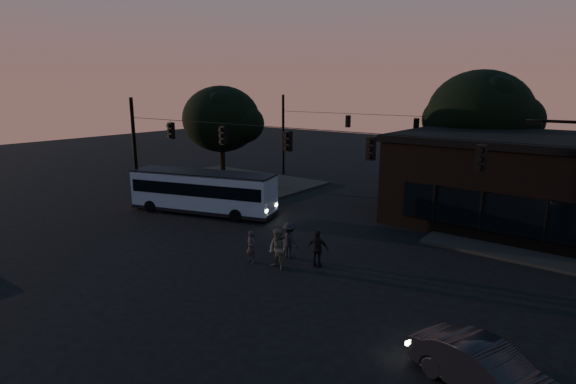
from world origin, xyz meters
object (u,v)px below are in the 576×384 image
Objects in this scene: car at (487,371)px; pedestrian_c at (318,249)px; pedestrian_d at (289,240)px; pedestrian_a at (251,247)px; pedestrian_b at (278,249)px; bus at (203,190)px; building at (533,182)px.

pedestrian_c reaches higher than car.
car is 11.36m from pedestrian_d.
pedestrian_d is (-10.34, 4.71, 0.18)m from car.
pedestrian_b is at bearing 8.52° from pedestrian_a.
pedestrian_c is (11.16, -3.02, -0.67)m from bus.
building is 14.66m from pedestrian_c.
bus is (-17.61, -10.02, -1.15)m from building.
pedestrian_a is 0.87× the size of pedestrian_c.
car is at bearing -38.54° from bus.
pedestrian_d is at bearing -21.18° from pedestrian_c.
building is 20.30m from bus.
pedestrian_c is (-8.59, 4.58, 0.18)m from car.
building is at bearing 12.15° from bus.
pedestrian_a is at bearing 10.91° from pedestrian_c.
pedestrian_a is at bearing 64.24° from pedestrian_d.
pedestrian_c is at bearing 30.48° from pedestrian_a.
pedestrian_c is 1.75m from pedestrian_d.
building reaches higher than pedestrian_a.
pedestrian_c is at bearing -116.31° from building.
building reaches higher than pedestrian_b.
pedestrian_a is 0.87× the size of pedestrian_d.
bus is at bearing -9.79° from pedestrian_d.
bus is 21.19m from car.
pedestrian_a is (8.37, -4.50, -0.78)m from bus.
pedestrian_a is at bearing 92.93° from car.
pedestrian_d is (-0.45, 1.45, -0.06)m from pedestrian_b.
pedestrian_b is 1.52m from pedestrian_d.
car is 2.75× the size of pedestrian_a.
car is at bearing 162.80° from pedestrian_d.
building reaches higher than pedestrian_c.
car is 11.80m from pedestrian_a.
car is 2.40× the size of pedestrian_c.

